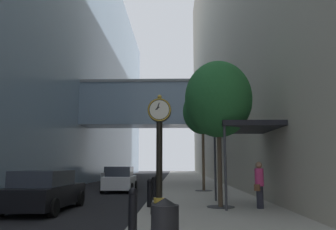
{
  "coord_description": "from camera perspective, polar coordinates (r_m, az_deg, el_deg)",
  "views": [
    {
      "loc": [
        1.33,
        -4.33,
        1.82
      ],
      "look_at": [
        0.82,
        16.57,
        4.92
      ],
      "focal_mm": 35.33,
      "sensor_mm": 36.0,
      "label": 1
    }
  ],
  "objects": [
    {
      "name": "street_tree_mid_near",
      "position": [
        21.74,
        5.99,
        0.53
      ],
      "size": [
        2.58,
        2.58,
        6.56
      ],
      "color": "#333335",
      "rests_on": "sidewalk_right"
    },
    {
      "name": "car_black_near",
      "position": [
        14.13,
        -20.53,
        -12.18
      ],
      "size": [
        2.14,
        4.57,
        1.57
      ],
      "color": "black",
      "rests_on": "ground"
    },
    {
      "name": "storefront_awning",
      "position": [
        14.38,
        13.04,
        -2.38
      ],
      "size": [
        2.4,
        3.6,
        3.3
      ],
      "color": "black",
      "rests_on": "sidewalk_right"
    },
    {
      "name": "building_block_left",
      "position": [
        38.49,
        -18.38,
        10.06
      ],
      "size": [
        21.82,
        80.0,
        27.61
      ],
      "color": "#758EA8",
      "rests_on": "ground"
    },
    {
      "name": "bollard_nearest",
      "position": [
        8.32,
        -6.1,
        -15.97
      ],
      "size": [
        0.23,
        0.23,
        1.11
      ],
      "color": "black",
      "rests_on": "sidewalk_right"
    },
    {
      "name": "street_clock",
      "position": [
        11.69,
        -1.51,
        -5.53
      ],
      "size": [
        0.84,
        0.55,
        4.15
      ],
      "color": "black",
      "rests_on": "sidewalk_right"
    },
    {
      "name": "car_silver_far",
      "position": [
        34.63,
        -9.12,
        -10.08
      ],
      "size": [
        2.12,
        4.73,
        1.56
      ],
      "color": "#B7BABF",
      "rests_on": "ground"
    },
    {
      "name": "sidewalk_right",
      "position": [
        34.4,
        3.81,
        -11.34
      ],
      "size": [
        5.47,
        80.0,
        0.14
      ],
      "primitive_type": "cube",
      "color": "#9E998E",
      "rests_on": "ground"
    },
    {
      "name": "building_block_right",
      "position": [
        39.24,
        14.66,
        17.41
      ],
      "size": [
        9.0,
        80.0,
        37.5
      ],
      "color": "#A89E89",
      "rests_on": "ground"
    },
    {
      "name": "bollard_third",
      "position": [
        13.45,
        -3.16,
        -13.11
      ],
      "size": [
        0.23,
        0.23,
        1.11
      ],
      "color": "black",
      "rests_on": "sidewalk_right"
    },
    {
      "name": "ground_plane",
      "position": [
        31.41,
        -1.05,
        -11.76
      ],
      "size": [
        110.0,
        110.0,
        0.0
      ],
      "primitive_type": "plane",
      "color": "black",
      "rests_on": "ground"
    },
    {
      "name": "car_white_mid",
      "position": [
        22.66,
        -8.28,
        -10.94
      ],
      "size": [
        2.12,
        4.14,
        1.64
      ],
      "color": "silver",
      "rests_on": "ground"
    },
    {
      "name": "bollard_fourth",
      "position": [
        16.03,
        -2.42,
        -12.36
      ],
      "size": [
        0.23,
        0.23,
        1.11
      ],
      "color": "black",
      "rests_on": "sidewalk_right"
    },
    {
      "name": "trash_bin",
      "position": [
        6.45,
        -0.53,
        -18.61
      ],
      "size": [
        0.53,
        0.53,
        1.05
      ],
      "color": "black",
      "rests_on": "sidewalk_right"
    },
    {
      "name": "bollard_fifth",
      "position": [
        18.61,
        -1.88,
        -11.82
      ],
      "size": [
        0.23,
        0.23,
        1.11
      ],
      "color": "black",
      "rests_on": "sidewalk_right"
    },
    {
      "name": "pedestrian_walking",
      "position": [
        13.41,
        15.48,
        -11.32
      ],
      "size": [
        0.49,
        0.52,
        1.76
      ],
      "color": "#23232D",
      "rests_on": "sidewalk_right"
    },
    {
      "name": "street_tree_near",
      "position": [
        13.78,
        8.65,
        2.67
      ],
      "size": [
        2.75,
        2.75,
        5.91
      ],
      "color": "#333335",
      "rests_on": "sidewalk_right"
    },
    {
      "name": "bollard_sixth",
      "position": [
        21.19,
        -1.47,
        -11.41
      ],
      "size": [
        0.23,
        0.23,
        1.11
      ],
      "color": "black",
      "rests_on": "sidewalk_right"
    }
  ]
}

